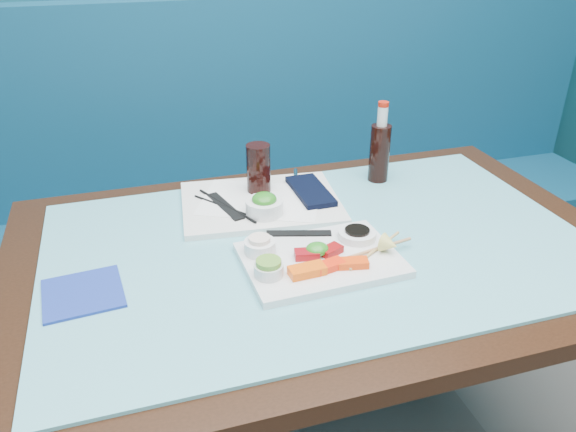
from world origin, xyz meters
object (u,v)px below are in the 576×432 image
object	(u,v)px
dining_table	(319,276)
cola_bottle_body	(379,153)
serving_tray	(261,203)
seaweed_bowl	(264,207)
sashimi_plate	(321,260)
booth_bench	(243,221)
cola_glass	(258,168)
blue_napkin	(83,293)

from	to	relation	value
dining_table	cola_bottle_body	xyz separation A→B (m)	(0.28, 0.28, 0.17)
serving_tray	seaweed_bowl	xyz separation A→B (m)	(-0.01, -0.07, 0.03)
sashimi_plate	cola_bottle_body	size ratio (longest dim) A/B	2.06
cola_bottle_body	booth_bench	bearing A→B (deg)	116.19
serving_tray	cola_glass	bearing A→B (deg)	85.85
booth_bench	serving_tray	size ratio (longest dim) A/B	7.54
seaweed_bowl	cola_bottle_body	xyz separation A→B (m)	(0.37, 0.13, 0.05)
seaweed_bowl	blue_napkin	size ratio (longest dim) A/B	0.61
booth_bench	seaweed_bowl	distance (m)	0.81
seaweed_bowl	cola_glass	world-z (taller)	cola_glass
serving_tray	cola_bottle_body	bearing A→B (deg)	15.44
seaweed_bowl	cola_glass	distance (m)	0.14
booth_bench	sashimi_plate	size ratio (longest dim) A/B	9.14
sashimi_plate	blue_napkin	bearing A→B (deg)	174.26
booth_bench	serving_tray	bearing A→B (deg)	-97.48
serving_tray	booth_bench	bearing A→B (deg)	88.67
booth_bench	seaweed_bowl	xyz separation A→B (m)	(-0.09, -0.69, 0.42)
booth_bench	seaweed_bowl	size ratio (longest dim) A/B	32.53
serving_tray	seaweed_bowl	size ratio (longest dim) A/B	4.31
booth_bench	dining_table	xyz separation A→B (m)	(0.00, -0.84, 0.29)
sashimi_plate	cola_bottle_body	bearing A→B (deg)	48.01
cola_bottle_body	blue_napkin	xyz separation A→B (m)	(-0.79, -0.33, -0.08)
sashimi_plate	serving_tray	xyz separation A→B (m)	(-0.05, 0.30, -0.00)
dining_table	cola_glass	bearing A→B (deg)	104.49
sashimi_plate	blue_napkin	distance (m)	0.49
sashimi_plate	seaweed_bowl	distance (m)	0.24
dining_table	seaweed_bowl	world-z (taller)	seaweed_bowl
dining_table	cola_glass	size ratio (longest dim) A/B	10.82
dining_table	sashimi_plate	world-z (taller)	sashimi_plate
cola_glass	cola_bottle_body	bearing A→B (deg)	0.55
serving_tray	sashimi_plate	bearing A→B (deg)	-73.93
cola_glass	blue_napkin	world-z (taller)	cola_glass
booth_bench	cola_glass	xyz separation A→B (m)	(-0.07, -0.56, 0.46)
booth_bench	sashimi_plate	world-z (taller)	booth_bench
seaweed_bowl	blue_napkin	distance (m)	0.47
serving_tray	blue_napkin	bearing A→B (deg)	-141.87
dining_table	sashimi_plate	xyz separation A→B (m)	(-0.03, -0.08, 0.10)
cola_glass	cola_bottle_body	world-z (taller)	cola_bottle_body
dining_table	seaweed_bowl	distance (m)	0.21
serving_tray	cola_glass	world-z (taller)	cola_glass
sashimi_plate	cola_bottle_body	distance (m)	0.48
serving_tray	cola_bottle_body	xyz separation A→B (m)	(0.36, 0.06, 0.07)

